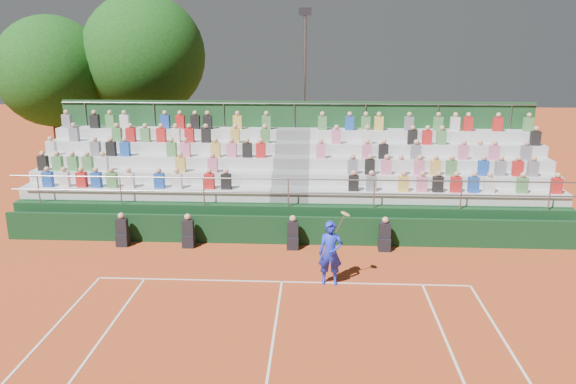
# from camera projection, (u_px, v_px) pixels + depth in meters

# --- Properties ---
(ground) EXTENTS (90.00, 90.00, 0.00)m
(ground) POSITION_uv_depth(u_px,v_px,m) (282.00, 282.00, 16.55)
(ground) COLOR #BA471F
(ground) RESTS_ON ground
(courtside_wall) EXTENTS (20.00, 0.15, 1.00)m
(courtside_wall) POSITION_uv_depth(u_px,v_px,m) (288.00, 230.00, 19.50)
(courtside_wall) COLOR black
(courtside_wall) RESTS_ON ground
(line_officials) EXTENTS (9.40, 0.40, 1.19)m
(line_officials) POSITION_uv_depth(u_px,v_px,m) (246.00, 235.00, 19.15)
(line_officials) COLOR black
(line_officials) RESTS_ON ground
(grandstand) EXTENTS (20.00, 5.20, 4.40)m
(grandstand) POSITION_uv_depth(u_px,v_px,m) (292.00, 190.00, 22.47)
(grandstand) COLOR black
(grandstand) RESTS_ON ground
(tennis_player) EXTENTS (0.89, 0.48, 2.22)m
(tennis_player) POSITION_uv_depth(u_px,v_px,m) (331.00, 253.00, 16.19)
(tennis_player) COLOR #1C2ED3
(tennis_player) RESTS_ON ground
(tree_west) EXTENTS (5.62, 5.62, 8.13)m
(tree_west) POSITION_uv_depth(u_px,v_px,m) (52.00, 72.00, 28.72)
(tree_west) COLOR #3C2216
(tree_west) RESTS_ON ground
(tree_east) EXTENTS (6.37, 6.37, 9.28)m
(tree_east) POSITION_uv_depth(u_px,v_px,m) (144.00, 56.00, 29.34)
(tree_east) COLOR #3C2216
(tree_east) RESTS_ON ground
(floodlight_mast) EXTENTS (0.60, 0.25, 8.39)m
(floodlight_mast) POSITION_uv_depth(u_px,v_px,m) (305.00, 82.00, 27.93)
(floodlight_mast) COLOR gray
(floodlight_mast) RESTS_ON ground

